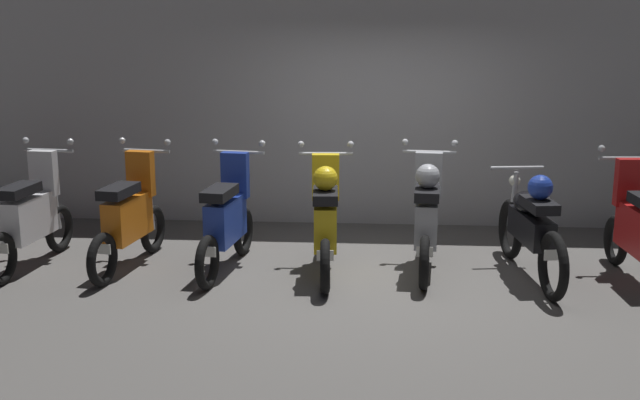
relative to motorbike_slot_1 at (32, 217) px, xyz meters
The scene contains 9 objects.
ground_plane 3.61m from the motorbike_slot_1, ahead, with size 80.00×80.00×0.00m, color #565451.
back_wall 4.28m from the motorbike_slot_1, 30.66° to the left, with size 17.18×0.30×3.20m, color #ADADB2.
motorbike_slot_1 is the anchor object (origin of this frame).
motorbike_slot_2 1.02m from the motorbike_slot_1, ahead, with size 0.58×1.67×1.29m.
motorbike_slot_3 2.04m from the motorbike_slot_1, ahead, with size 0.59×1.68×1.29m.
motorbike_slot_4 3.05m from the motorbike_slot_1, ahead, with size 0.59×1.68×1.29m.
motorbike_slot_5 4.08m from the motorbike_slot_1, ahead, with size 0.59×1.68×1.29m.
motorbike_slot_6 5.09m from the motorbike_slot_1, ahead, with size 0.56×1.94×1.08m.
motorbike_slot_7 6.11m from the motorbike_slot_1, ahead, with size 0.59×1.68×1.29m.
Camera 1 is at (-0.03, -7.43, 2.56)m, focal length 44.01 mm.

